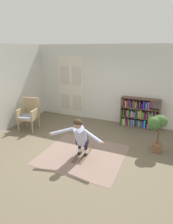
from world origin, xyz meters
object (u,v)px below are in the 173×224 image
Objects in this scene: wicker_chair at (29,113)px; person_skier at (80,135)px; bookshelf at (139,114)px; skis_pair at (83,153)px; potted_plant at (158,126)px.

wicker_chair is 0.77× the size of person_skier.
wicker_chair is (-3.51, -1.71, 0.09)m from bookshelf.
person_skier reaches higher than bookshelf.
person_skier is (0.01, -0.21, 0.63)m from skis_pair.
potted_plant is 2.11m from person_skier.
person_skier is (2.48, -1.05, 0.07)m from wicker_chair.
bookshelf is 1.29× the size of potted_plant.
potted_plant reaches higher than skis_pair.
wicker_chair is at bearing -178.57° from potted_plant.
skis_pair is at bearing -18.77° from wicker_chair.
bookshelf is at bearing 25.95° from wicker_chair.
bookshelf is at bearing 67.86° from skis_pair.
person_skier is (-1.03, -2.76, 0.16)m from bookshelf.
skis_pair is at bearing -151.89° from potted_plant.
person_skier is at bearing -87.74° from skis_pair.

